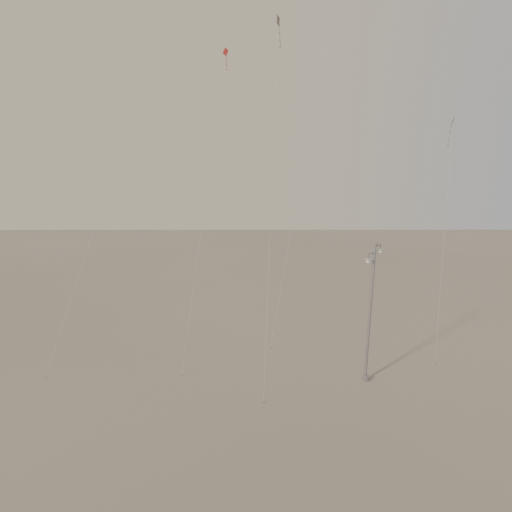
{
  "coord_description": "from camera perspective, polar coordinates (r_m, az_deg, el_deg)",
  "views": [
    {
      "loc": [
        -2.68,
        -23.71,
        13.38
      ],
      "look_at": [
        -2.55,
        5.0,
        7.73
      ],
      "focal_mm": 28.0,
      "sensor_mm": 36.0,
      "label": 1
    }
  ],
  "objects": [
    {
      "name": "kite_3",
      "position": [
        30.56,
        -6.09,
        15.95
      ],
      "size": [
        3.12,
        7.31,
        22.96
      ],
      "rotation": [
        0.0,
        0.0,
        -0.41
      ],
      "color": "maroon",
      "rests_on": "ground"
    },
    {
      "name": "kite_1",
      "position": [
        28.34,
        2.74,
        20.54
      ],
      "size": [
        1.36,
        8.3,
        24.3
      ],
      "rotation": [
        0.0,
        0.0,
        -1.05
      ],
      "color": "#342D2B",
      "rests_on": "ground"
    },
    {
      "name": "kite_4",
      "position": [
        35.94,
        25.89,
        11.78
      ],
      "size": [
        3.02,
        7.0,
        18.24
      ],
      "rotation": [
        0.0,
        0.0,
        1.62
      ],
      "color": "#342D2B",
      "rests_on": "ground"
    },
    {
      "name": "street_lamp",
      "position": [
        27.14,
        16.03,
        -7.25
      ],
      "size": [
        1.44,
        1.1,
        9.42
      ],
      "color": "#979A9F",
      "rests_on": "ground"
    },
    {
      "name": "ground",
      "position": [
        27.35,
        5.68,
        -18.21
      ],
      "size": [
        160.0,
        160.0,
        0.0
      ],
      "primitive_type": "plane",
      "color": "gray",
      "rests_on": "ground"
    }
  ]
}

